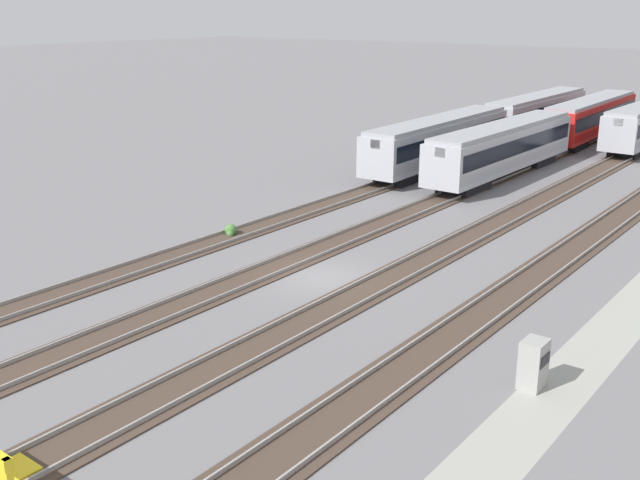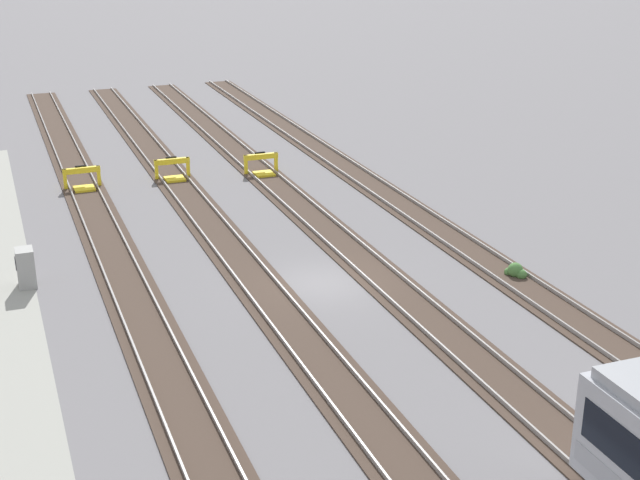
# 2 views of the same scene
# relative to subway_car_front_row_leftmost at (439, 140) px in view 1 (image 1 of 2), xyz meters

# --- Properties ---
(ground_plane) EXTENTS (400.00, 400.00, 0.00)m
(ground_plane) POSITION_rel_subway_car_front_row_leftmost_xyz_m (-24.03, -7.42, -2.04)
(ground_plane) COLOR slate
(service_walkway) EXTENTS (54.00, 2.00, 0.01)m
(service_walkway) POSITION_rel_subway_car_front_row_leftmost_xyz_m (-24.03, -19.38, -2.04)
(service_walkway) COLOR #9E9E93
(service_walkway) RESTS_ON ground
(rail_track_nearest) EXTENTS (90.00, 2.23, 0.21)m
(rail_track_nearest) POSITION_rel_subway_car_front_row_leftmost_xyz_m (-24.03, -14.89, -2.00)
(rail_track_nearest) COLOR #47382D
(rail_track_nearest) RESTS_ON ground
(rail_track_near_inner) EXTENTS (90.00, 2.24, 0.21)m
(rail_track_near_inner) POSITION_rel_subway_car_front_row_leftmost_xyz_m (-24.03, -9.91, -2.00)
(rail_track_near_inner) COLOR #47382D
(rail_track_near_inner) RESTS_ON ground
(rail_track_middle) EXTENTS (90.00, 2.24, 0.21)m
(rail_track_middle) POSITION_rel_subway_car_front_row_leftmost_xyz_m (-24.03, -4.93, -2.00)
(rail_track_middle) COLOR #47382D
(rail_track_middle) RESTS_ON ground
(rail_track_far_inner) EXTENTS (90.00, 2.23, 0.21)m
(rail_track_far_inner) POSITION_rel_subway_car_front_row_leftmost_xyz_m (-24.03, 0.05, -2.00)
(rail_track_far_inner) COLOR #47382D
(rail_track_far_inner) RESTS_ON ground
(subway_car_front_row_leftmost) EXTENTS (18.06, 3.25, 3.70)m
(subway_car_front_row_leftmost) POSITION_rel_subway_car_front_row_leftmost_xyz_m (0.00, 0.00, 0.00)
(subway_car_front_row_leftmost) COLOR #ADAFB7
(subway_car_front_row_leftmost) RESTS_ON ground
(subway_car_front_row_left_inner) EXTENTS (18.03, 3.01, 3.70)m
(subway_car_front_row_left_inner) POSITION_rel_subway_car_front_row_leftmost_xyz_m (0.00, -4.97, 0.00)
(subway_car_front_row_left_inner) COLOR #ADAFB7
(subway_car_front_row_left_inner) RESTS_ON ground
(subway_car_front_row_centre) EXTENTS (18.05, 3.20, 3.70)m
(subway_car_front_row_centre) POSITION_rel_subway_car_front_row_leftmost_xyz_m (18.89, -4.90, 0.00)
(subway_car_front_row_centre) COLOR red
(subway_car_front_row_centre) RESTS_ON ground
(subway_car_front_row_rightmost) EXTENTS (18.01, 2.93, 3.70)m
(subway_car_front_row_rightmost) POSITION_rel_subway_car_front_row_leftmost_xyz_m (18.74, 0.04, 0.00)
(subway_car_front_row_rightmost) COLOR #ADAFB7
(subway_car_front_row_rightmost) RESTS_ON ground
(electrical_cabinet) EXTENTS (0.90, 0.73, 1.60)m
(electrical_cabinet) POSITION_rel_subway_car_front_row_leftmost_xyz_m (-28.00, -18.65, -1.24)
(electrical_cabinet) COLOR #9E9E99
(electrical_cabinet) RESTS_ON ground
(weed_clump) EXTENTS (0.92, 0.70, 0.64)m
(weed_clump) POSITION_rel_subway_car_front_row_leftmost_xyz_m (-21.80, 0.32, -1.80)
(weed_clump) COLOR #4C7F3D
(weed_clump) RESTS_ON ground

